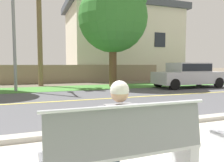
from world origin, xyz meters
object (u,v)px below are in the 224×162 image
bench_left (126,149)px  car_silver_near (188,74)px  streetlamp (14,13)px  seated_person_grey (117,127)px  shade_tree_left (115,13)px

bench_left → car_silver_near: (7.97, 8.58, 0.39)m
bench_left → streetlamp: bearing=100.5°
seated_person_grey → streetlamp: size_ratio=0.17×
bench_left → streetlamp: 11.29m
bench_left → streetlamp: size_ratio=0.26×
seated_person_grey → shade_tree_left: shade_tree_left is taller
bench_left → streetlamp: streetlamp is taller
car_silver_near → streetlamp: bearing=169.2°
streetlamp → shade_tree_left: streetlamp is taller
car_silver_near → bench_left: bearing=-132.9°
bench_left → car_silver_near: car_silver_near is taller
bench_left → shade_tree_left: shade_tree_left is taller
seated_person_grey → bench_left: bearing=-75.1°
streetlamp → shade_tree_left: (5.87, 0.15, 0.52)m
seated_person_grey → car_silver_near: 11.62m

